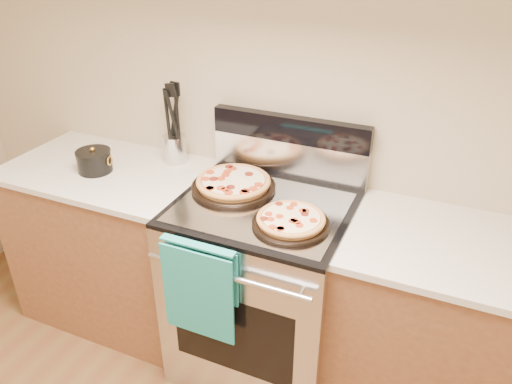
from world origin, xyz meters
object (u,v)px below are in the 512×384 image
at_px(pepperoni_pizza_back, 233,183).
at_px(saucepan, 95,162).
at_px(range_body, 263,289).
at_px(utensil_crock, 175,149).
at_px(pepperoni_pizza_front, 291,221).

bearing_deg(pepperoni_pizza_back, saucepan, -173.22).
height_order(range_body, pepperoni_pizza_back, pepperoni_pizza_back).
distance_m(pepperoni_pizza_back, utensil_crock, 0.45).
relative_size(pepperoni_pizza_front, utensil_crock, 2.15).
height_order(pepperoni_pizza_back, saucepan, saucepan).
distance_m(range_body, saucepan, 1.03).
distance_m(pepperoni_pizza_back, pepperoni_pizza_front, 0.39).
bearing_deg(saucepan, pepperoni_pizza_front, -5.41).
distance_m(utensil_crock, saucepan, 0.40).
distance_m(pepperoni_pizza_front, saucepan, 1.07).
distance_m(pepperoni_pizza_front, utensil_crock, 0.84).
height_order(pepperoni_pizza_back, utensil_crock, utensil_crock).
bearing_deg(pepperoni_pizza_back, range_body, -21.25).
bearing_deg(range_body, utensil_crock, 157.96).
relative_size(range_body, saucepan, 5.47).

